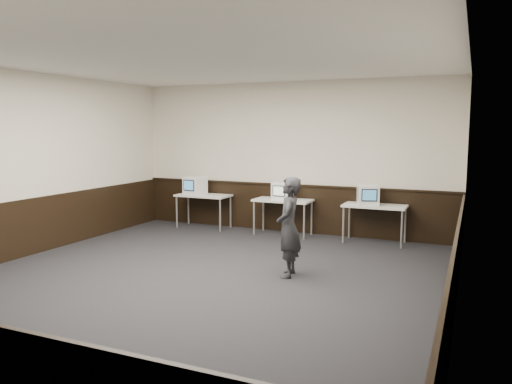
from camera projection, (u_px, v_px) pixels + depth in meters
floor at (195, 282)px, 7.22m from camera, size 8.00×8.00×0.00m
ceiling at (191, 56)px, 6.82m from camera, size 8.00×8.00×0.00m
back_wall at (290, 158)px, 10.65m from camera, size 7.00×0.00×7.00m
left_wall at (14, 165)px, 8.41m from camera, size 0.00×8.00×8.00m
right_wall at (461, 183)px, 5.62m from camera, size 0.00×8.00×8.00m
wainscot_back at (289, 209)px, 10.77m from camera, size 6.98×0.04×1.00m
wainscot_left at (19, 229)px, 8.54m from camera, size 0.04×7.98×1.00m
wainscot_right at (455, 278)px, 5.77m from camera, size 0.04×7.98×1.00m
wainscot_rail at (289, 185)px, 10.69m from camera, size 6.98×0.06×0.04m
desk_left at (203, 198)px, 11.16m from camera, size 1.20×0.60×0.75m
desk_center at (283, 203)px, 10.40m from camera, size 1.20×0.60×0.75m
desk_right at (375, 209)px, 9.64m from camera, size 1.20×0.60×0.75m
emac_left at (195, 185)px, 11.17m from camera, size 0.47×0.49×0.40m
emac_center at (282, 191)px, 10.34m from camera, size 0.37×0.40×0.37m
emac_right at (368, 195)px, 9.61m from camera, size 0.50×0.52×0.39m
person at (289, 227)px, 7.44m from camera, size 0.47×0.61×1.51m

